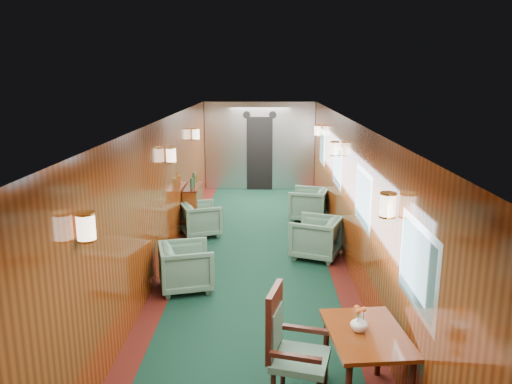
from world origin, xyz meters
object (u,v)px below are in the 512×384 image
side_chair (289,345)px  dining_table (366,344)px  armchair_left_far (201,219)px  armchair_left_near (186,267)px  credenza (193,206)px  armchair_right_near (316,238)px  armchair_right_far (309,205)px

side_chair → dining_table: bearing=19.2°
side_chair → armchair_left_far: size_ratio=1.65×
dining_table → armchair_left_near: (-2.11, 2.60, -0.28)m
armchair_left_far → credenza: bearing=1.1°
dining_table → armchair_right_near: dining_table is taller
dining_table → side_chair: (-0.73, -0.06, 0.02)m
armchair_left_near → armchair_right_near: 2.44m
dining_table → armchair_right_far: dining_table is taller
credenza → armchair_right_near: size_ratio=1.45×
armchair_left_near → armchair_right_far: armchair_right_far is taller
dining_table → credenza: 6.24m
armchair_left_far → armchair_right_near: 2.44m
side_chair → armchair_left_far: side_chair is taller
side_chair → armchair_right_far: size_ratio=1.52×
armchair_left_near → armchair_right_far: bearing=-45.4°
credenza → armchair_left_far: credenza is taller
side_chair → armchair_left_near: 3.01m
dining_table → armchair_left_far: (-2.21, 5.14, -0.30)m
dining_table → armchair_left_near: 3.36m
side_chair → armchair_right_near: 4.08m
dining_table → armchair_right_far: bearing=84.3°
dining_table → armchair_left_near: dining_table is taller
armchair_left_near → armchair_left_far: armchair_left_near is taller
side_chair → armchair_left_near: bearing=131.8°
credenza → armchair_right_far: credenza is taller
dining_table → armchair_left_far: 5.60m
credenza → armchair_right_near: 2.97m
side_chair → armchair_right_far: 6.32m
dining_table → credenza: credenza is taller
side_chair → armchair_right_far: side_chair is taller
armchair_left_near → armchair_right_far: 4.18m
credenza → armchair_right_near: bearing=-37.0°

